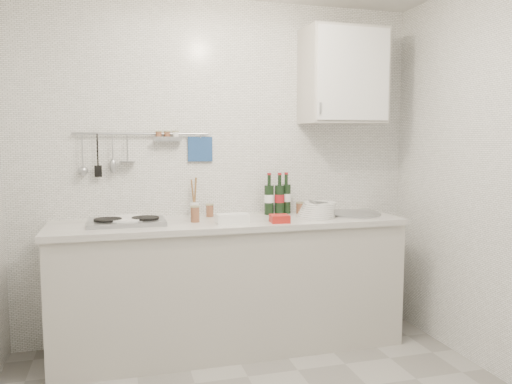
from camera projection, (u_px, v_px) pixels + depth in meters
back_wall at (221, 170)px, 3.74m from camera, size 3.00×0.02×2.50m
counter at (231, 288)px, 3.54m from camera, size 2.44×0.64×0.96m
wall_rail at (139, 147)px, 3.53m from camera, size 0.98×0.09×0.34m
wall_cabinet at (343, 77)px, 3.73m from camera, size 0.60×0.38×0.70m
plate_stack_hob at (124, 221)px, 3.33m from camera, size 0.31×0.31×0.04m
plate_stack_sink at (317, 210)px, 3.61m from camera, size 0.30×0.28×0.11m
wine_bottles at (278, 194)px, 3.75m from camera, size 0.22×0.12×0.31m
butter_dish at (232, 218)px, 3.34m from camera, size 0.21×0.11×0.06m
strawberry_punnet at (280, 219)px, 3.37m from camera, size 0.14×0.14×0.05m
utensil_crock at (194, 207)px, 3.64m from camera, size 0.07×0.07×0.29m
jar_a at (210, 210)px, 3.64m from camera, size 0.06×0.06×0.09m
jar_b at (282, 208)px, 3.85m from camera, size 0.06×0.06×0.07m
jar_c at (300, 208)px, 3.79m from camera, size 0.07×0.07×0.09m
jar_d at (195, 214)px, 3.39m from camera, size 0.06×0.06×0.11m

